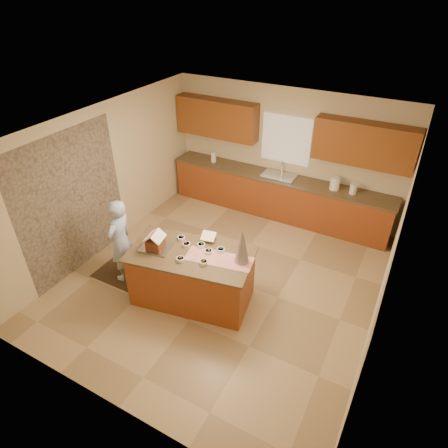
# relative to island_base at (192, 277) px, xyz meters

# --- Properties ---
(floor) EXTENTS (5.50, 5.50, 0.00)m
(floor) POSITION_rel_island_base_xyz_m (0.21, 0.68, -0.45)
(floor) COLOR tan
(floor) RESTS_ON ground
(ceiling) EXTENTS (5.50, 5.50, 0.00)m
(ceiling) POSITION_rel_island_base_xyz_m (0.21, 0.68, 2.25)
(ceiling) COLOR silver
(ceiling) RESTS_ON floor
(wall_back) EXTENTS (5.50, 5.50, 0.00)m
(wall_back) POSITION_rel_island_base_xyz_m (0.21, 3.43, 0.90)
(wall_back) COLOR beige
(wall_back) RESTS_ON floor
(wall_front) EXTENTS (5.50, 5.50, 0.00)m
(wall_front) POSITION_rel_island_base_xyz_m (0.21, -2.07, 0.90)
(wall_front) COLOR beige
(wall_front) RESTS_ON floor
(wall_left) EXTENTS (5.50, 5.50, 0.00)m
(wall_left) POSITION_rel_island_base_xyz_m (-2.29, 0.68, 0.90)
(wall_left) COLOR beige
(wall_left) RESTS_ON floor
(wall_right) EXTENTS (5.50, 5.50, 0.00)m
(wall_right) POSITION_rel_island_base_xyz_m (2.71, 0.68, 0.90)
(wall_right) COLOR beige
(wall_right) RESTS_ON floor
(stone_accent) EXTENTS (0.00, 2.50, 2.50)m
(stone_accent) POSITION_rel_island_base_xyz_m (-2.27, -0.12, 0.80)
(stone_accent) COLOR gray
(stone_accent) RESTS_ON wall_left
(window_curtain) EXTENTS (1.05, 0.03, 1.00)m
(window_curtain) POSITION_rel_island_base_xyz_m (0.21, 3.40, 1.20)
(window_curtain) COLOR white
(window_curtain) RESTS_ON wall_back
(back_counter_base) EXTENTS (4.80, 0.60, 0.88)m
(back_counter_base) POSITION_rel_island_base_xyz_m (0.21, 3.13, -0.01)
(back_counter_base) COLOR brown
(back_counter_base) RESTS_ON floor
(back_counter_top) EXTENTS (4.85, 0.63, 0.04)m
(back_counter_top) POSITION_rel_island_base_xyz_m (0.21, 3.13, 0.45)
(back_counter_top) COLOR brown
(back_counter_top) RESTS_ON back_counter_base
(upper_cabinet_left) EXTENTS (1.85, 0.35, 0.80)m
(upper_cabinet_left) POSITION_rel_island_base_xyz_m (-1.34, 3.25, 1.45)
(upper_cabinet_left) COLOR brown
(upper_cabinet_left) RESTS_ON wall_back
(upper_cabinet_right) EXTENTS (1.85, 0.35, 0.80)m
(upper_cabinet_right) POSITION_rel_island_base_xyz_m (1.76, 3.25, 1.45)
(upper_cabinet_right) COLOR brown
(upper_cabinet_right) RESTS_ON wall_back
(sink) EXTENTS (0.70, 0.45, 0.12)m
(sink) POSITION_rel_island_base_xyz_m (0.21, 3.13, 0.44)
(sink) COLOR silver
(sink) RESTS_ON back_counter_top
(faucet) EXTENTS (0.03, 0.03, 0.28)m
(faucet) POSITION_rel_island_base_xyz_m (0.21, 3.31, 0.61)
(faucet) COLOR silver
(faucet) RESTS_ON back_counter_top
(island_base) EXTENTS (1.97, 1.24, 0.90)m
(island_base) POSITION_rel_island_base_xyz_m (0.00, 0.00, 0.00)
(island_base) COLOR brown
(island_base) RESTS_ON floor
(island_top) EXTENTS (2.07, 1.33, 0.04)m
(island_top) POSITION_rel_island_base_xyz_m (0.00, 0.00, 0.47)
(island_top) COLOR brown
(island_top) RESTS_ON island_base
(table_runner) EXTENTS (1.07, 0.55, 0.01)m
(table_runner) POSITION_rel_island_base_xyz_m (0.45, 0.08, 0.49)
(table_runner) COLOR #A80C14
(table_runner) RESTS_ON island_top
(baking_tray) EXTENTS (0.53, 0.43, 0.03)m
(baking_tray) POSITION_rel_island_base_xyz_m (-0.54, -0.15, 0.50)
(baking_tray) COLOR silver
(baking_tray) RESTS_ON island_top
(cookbook) EXTENTS (0.25, 0.21, 0.10)m
(cookbook) POSITION_rel_island_base_xyz_m (0.08, 0.41, 0.58)
(cookbook) COLOR white
(cookbook) RESTS_ON island_top
(tinsel_tree) EXTENTS (0.26, 0.26, 0.56)m
(tinsel_tree) POSITION_rel_island_base_xyz_m (0.77, 0.20, 0.77)
(tinsel_tree) COLOR #B1B0BD
(tinsel_tree) RESTS_ON island_top
(rug) EXTENTS (1.03, 0.67, 0.01)m
(rug) POSITION_rel_island_base_xyz_m (-1.40, -0.08, -0.44)
(rug) COLOR black
(rug) RESTS_ON floor
(boy) EXTENTS (0.40, 0.58, 1.51)m
(boy) POSITION_rel_island_base_xyz_m (-1.35, -0.08, 0.32)
(boy) COLOR #AAC5F2
(boy) RESTS_ON rug
(canister_a) EXTENTS (0.16, 0.16, 0.22)m
(canister_a) POSITION_rel_island_base_xyz_m (1.40, 3.13, 0.58)
(canister_a) COLOR white
(canister_a) RESTS_ON back_counter_top
(canister_b) EXTENTS (0.18, 0.18, 0.26)m
(canister_b) POSITION_rel_island_base_xyz_m (1.38, 3.13, 0.60)
(canister_b) COLOR white
(canister_b) RESTS_ON back_counter_top
(canister_c) EXTENTS (0.14, 0.14, 0.20)m
(canister_c) POSITION_rel_island_base_xyz_m (1.75, 3.13, 0.57)
(canister_c) COLOR white
(canister_c) RESTS_ON back_counter_top
(paper_towel) EXTENTS (0.11, 0.11, 0.24)m
(paper_towel) POSITION_rel_island_base_xyz_m (-1.37, 3.13, 0.59)
(paper_towel) COLOR white
(paper_towel) RESTS_ON back_counter_top
(gingerbread_house) EXTENTS (0.33, 0.33, 0.29)m
(gingerbread_house) POSITION_rel_island_base_xyz_m (-0.54, -0.15, 0.62)
(gingerbread_house) COLOR maroon
(gingerbread_house) RESTS_ON baking_tray
(candy_bowls) EXTENTS (0.83, 0.61, 0.06)m
(candy_bowls) POSITION_rel_island_base_xyz_m (0.07, 0.09, 0.52)
(candy_bowls) COLOR gold
(candy_bowls) RESTS_ON island_top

